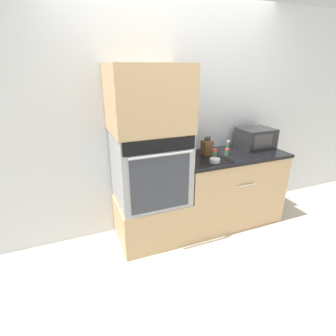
# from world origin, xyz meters

# --- Properties ---
(ground_plane) EXTENTS (12.00, 12.00, 0.00)m
(ground_plane) POSITION_xyz_m (0.00, 0.00, 0.00)
(ground_plane) COLOR beige
(wall_back) EXTENTS (8.00, 0.05, 2.50)m
(wall_back) POSITION_xyz_m (0.00, 0.63, 1.25)
(wall_back) COLOR silver
(wall_back) RESTS_ON ground_plane
(oven_cabinet_base) EXTENTS (0.74, 0.60, 0.48)m
(oven_cabinet_base) POSITION_xyz_m (-0.37, 0.30, 0.24)
(oven_cabinet_base) COLOR tan
(oven_cabinet_base) RESTS_ON ground_plane
(wall_oven) EXTENTS (0.72, 0.64, 0.75)m
(wall_oven) POSITION_xyz_m (-0.37, 0.30, 0.86)
(wall_oven) COLOR #9EA0A5
(wall_oven) RESTS_ON oven_cabinet_base
(oven_cabinet_upper) EXTENTS (0.74, 0.60, 0.62)m
(oven_cabinet_upper) POSITION_xyz_m (-0.37, 0.30, 1.54)
(oven_cabinet_upper) COLOR tan
(oven_cabinet_upper) RESTS_ON wall_oven
(counter_unit) EXTENTS (1.27, 0.63, 0.88)m
(counter_unit) POSITION_xyz_m (0.62, 0.30, 0.44)
(counter_unit) COLOR tan
(counter_unit) RESTS_ON ground_plane
(microwave) EXTENTS (0.41, 0.33, 0.24)m
(microwave) POSITION_xyz_m (1.02, 0.38, 1.01)
(microwave) COLOR #232326
(microwave) RESTS_ON counter_unit
(knife_block) EXTENTS (0.10, 0.12, 0.21)m
(knife_block) POSITION_xyz_m (0.33, 0.37, 0.97)
(knife_block) COLOR brown
(knife_block) RESTS_ON counter_unit
(bowl) EXTENTS (0.11, 0.11, 0.04)m
(bowl) POSITION_xyz_m (0.28, 0.11, 0.90)
(bowl) COLOR silver
(bowl) RESTS_ON counter_unit
(condiment_jar_near) EXTENTS (0.06, 0.06, 0.11)m
(condiment_jar_near) POSITION_xyz_m (0.33, 0.22, 0.94)
(condiment_jar_near) COLOR #427047
(condiment_jar_near) RESTS_ON counter_unit
(condiment_jar_mid) EXTENTS (0.05, 0.05, 0.07)m
(condiment_jar_mid) POSITION_xyz_m (0.54, 0.27, 0.92)
(condiment_jar_mid) COLOR #427047
(condiment_jar_mid) RESTS_ON counter_unit
(condiment_jar_far) EXTENTS (0.05, 0.05, 0.09)m
(condiment_jar_far) POSITION_xyz_m (0.71, 0.50, 0.93)
(condiment_jar_far) COLOR #427047
(condiment_jar_far) RESTS_ON counter_unit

